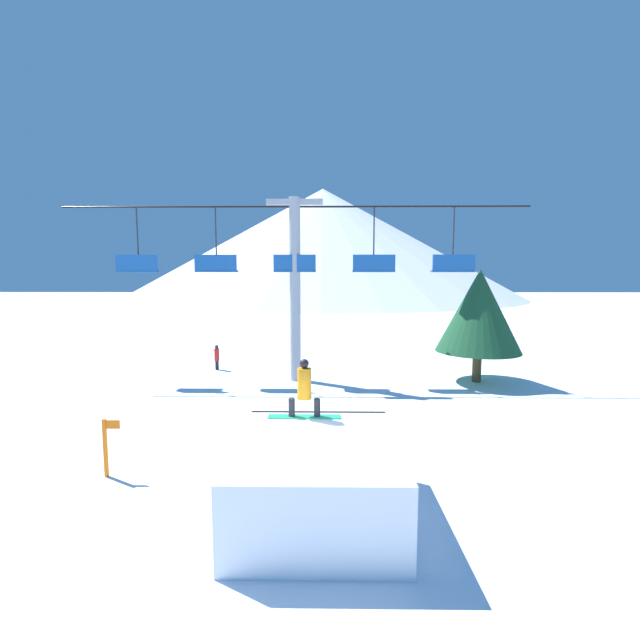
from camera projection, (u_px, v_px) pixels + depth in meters
name	position (u px, v px, depth m)	size (l,w,h in m)	color
ground_plane	(295.00, 527.00, 7.85)	(220.00, 220.00, 0.00)	white
mountain_ridge	(323.00, 244.00, 89.64)	(79.69, 79.69, 22.47)	silver
snow_ramp	(317.00, 479.00, 8.15)	(3.07, 3.53, 1.50)	white
snowboarder	(304.00, 390.00, 9.34)	(1.60, 0.31, 1.31)	#1E9E6B
chairlift	(295.00, 275.00, 18.42)	(19.92, 0.48, 7.92)	#9E9EA3
pine_tree_near	(479.00, 311.00, 18.32)	(3.58, 3.58, 4.89)	#4C3823
trail_marker	(106.00, 446.00, 9.77)	(0.41, 0.10, 1.36)	orange
distant_skier	(217.00, 356.00, 20.91)	(0.24, 0.24, 1.23)	black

